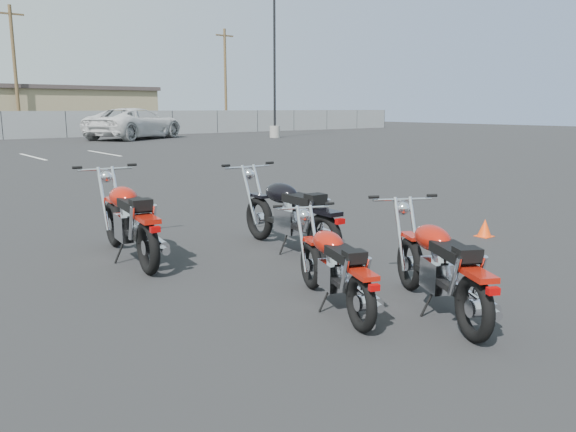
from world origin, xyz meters
TOP-DOWN VIEW (x-y plane):
  - ground at (0.00, 0.00)m, footprint 120.00×120.00m
  - motorcycle_front_red at (-1.25, 2.14)m, footprint 0.92×2.39m
  - motorcycle_second_black at (0.70, 1.19)m, footprint 0.92×2.37m
  - motorcycle_third_red at (-0.39, -0.90)m, footprint 1.03×1.86m
  - motorcycle_rear_red at (0.33, -1.63)m, footprint 1.37×2.01m
  - training_cone_near at (1.20, 1.07)m, footprint 0.29×0.29m
  - training_cone_far at (3.67, -0.01)m, footprint 0.23×0.23m
  - light_pole_east at (19.12, 26.04)m, footprint 0.80×0.70m
  - tan_building_east at (10.00, 44.00)m, footprint 14.40×9.40m
  - utility_pole_c at (6.00, 39.00)m, footprint 1.80×0.24m
  - utility_pole_d at (24.00, 40.00)m, footprint 1.80×0.24m
  - white_van at (10.97, 30.33)m, footprint 6.96×8.84m

SIDE VIEW (x-z plane):
  - ground at x=0.00m, z-range 0.00..0.00m
  - training_cone_far at x=3.67m, z-range 0.00..0.28m
  - training_cone_near at x=1.20m, z-range 0.00..0.34m
  - motorcycle_third_red at x=-0.39m, z-range -0.04..0.88m
  - motorcycle_rear_red at x=0.33m, z-range -0.05..0.98m
  - motorcycle_second_black at x=0.70m, z-range -0.05..1.11m
  - motorcycle_front_red at x=-1.25m, z-range -0.05..1.12m
  - white_van at x=10.97m, z-range 0.00..3.15m
  - tan_building_east at x=10.00m, z-range 0.01..3.71m
  - light_pole_east at x=19.12m, z-range -2.59..8.46m
  - utility_pole_c at x=6.00m, z-range 0.19..9.19m
  - utility_pole_d at x=24.00m, z-range 0.19..9.19m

